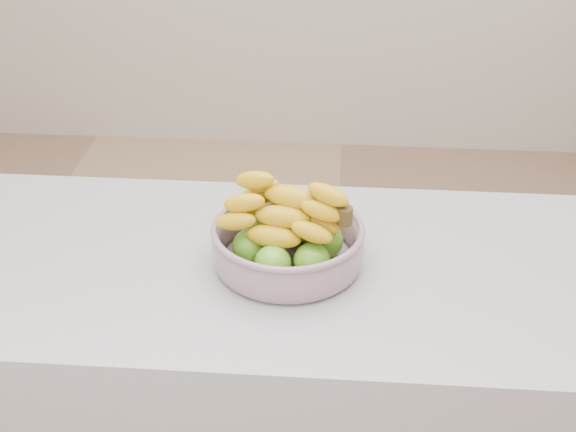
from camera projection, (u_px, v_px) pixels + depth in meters
name	position (u px, v px, depth m)	size (l,w,h in m)	color
fruit_bowl	(288.00, 240.00, 1.43)	(0.27, 0.27, 0.16)	#A2ACC2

